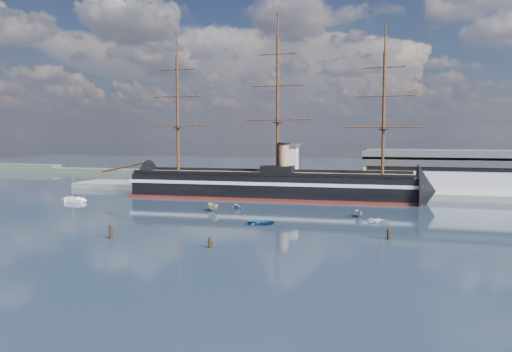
# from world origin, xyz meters

# --- Properties ---
(ground) EXTENTS (600.00, 600.00, 0.00)m
(ground) POSITION_xyz_m (0.00, 40.00, 0.00)
(ground) COLOR #1C2B3A
(ground) RESTS_ON ground
(quay) EXTENTS (180.00, 18.00, 2.00)m
(quay) POSITION_xyz_m (10.00, 76.00, 0.00)
(quay) COLOR slate
(quay) RESTS_ON ground
(warehouse) EXTENTS (63.00, 21.00, 11.60)m
(warehouse) POSITION_xyz_m (58.00, 80.00, 7.98)
(warehouse) COLOR #B7BABC
(warehouse) RESTS_ON ground
(quay_tower) EXTENTS (5.00, 5.00, 15.00)m
(quay_tower) POSITION_xyz_m (3.00, 73.00, 9.75)
(quay_tower) COLOR silver
(quay_tower) RESTS_ON ground
(shoreline) EXTENTS (120.00, 10.00, 4.00)m
(shoreline) POSITION_xyz_m (-139.23, 135.00, 1.45)
(shoreline) COLOR #3F4C38
(shoreline) RESTS_ON ground
(warship) EXTENTS (113.25, 20.54, 53.94)m
(warship) POSITION_xyz_m (-2.40, 60.00, 4.04)
(warship) COLOR black
(warship) RESTS_ON ground
(sailboat) EXTENTS (6.87, 2.55, 10.75)m
(sailboat) POSITION_xyz_m (-54.60, 34.39, 0.68)
(sailboat) COLOR silver
(sailboat) RESTS_ON ground
(motorboat_a) EXTENTS (6.77, 5.80, 2.64)m
(motorboat_a) POSITION_xyz_m (-8.11, 29.12, 0.00)
(motorboat_a) COLOR beige
(motorboat_a) RESTS_ON ground
(motorboat_b) EXTENTS (2.03, 3.90, 1.74)m
(motorboat_b) POSITION_xyz_m (9.38, 13.67, 0.00)
(motorboat_b) COLOR #235286
(motorboat_b) RESTS_ON ground
(motorboat_c) EXTENTS (5.61, 2.90, 2.14)m
(motorboat_c) POSITION_xyz_m (29.18, 30.66, 0.00)
(motorboat_c) COLOR gray
(motorboat_c) RESTS_ON ground
(motorboat_d) EXTENTS (6.42, 5.39, 2.19)m
(motorboat_d) POSITION_xyz_m (-3.65, 35.35, 0.00)
(motorboat_d) COLOR slate
(motorboat_d) RESTS_ON ground
(motorboat_e) EXTENTS (1.72, 3.21, 1.42)m
(motorboat_e) POSITION_xyz_m (34.27, 24.09, 0.00)
(motorboat_e) COLOR white
(motorboat_e) RESTS_ON ground
(piling_near_left) EXTENTS (0.64, 0.64, 3.23)m
(piling_near_left) POSITION_xyz_m (-14.43, -8.71, 0.00)
(piling_near_left) COLOR black
(piling_near_left) RESTS_ON ground
(piling_near_mid) EXTENTS (0.64, 0.64, 2.53)m
(piling_near_mid) POSITION_xyz_m (6.95, -10.93, 0.00)
(piling_near_mid) COLOR black
(piling_near_mid) RESTS_ON ground
(piling_far_right) EXTENTS (0.64, 0.64, 2.70)m
(piling_far_right) POSITION_xyz_m (36.89, 5.45, 0.00)
(piling_far_right) COLOR black
(piling_far_right) RESTS_ON ground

